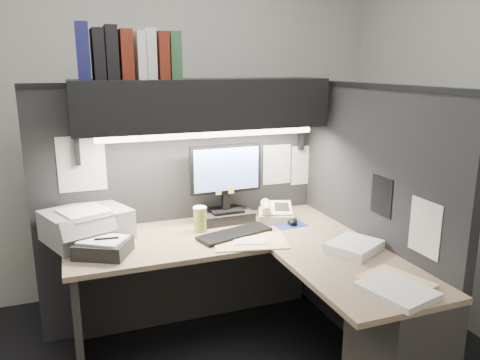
# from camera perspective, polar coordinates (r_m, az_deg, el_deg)

# --- Properties ---
(wall_back) EXTENTS (3.50, 0.04, 2.70)m
(wall_back) POSITION_cam_1_polar(r_m,az_deg,el_deg) (3.61, -9.76, 7.58)
(wall_back) COLOR beige
(wall_back) RESTS_ON floor
(partition_back) EXTENTS (1.90, 0.06, 1.60)m
(partition_back) POSITION_cam_1_polar(r_m,az_deg,el_deg) (3.18, -6.86, -3.29)
(partition_back) COLOR black
(partition_back) RESTS_ON floor
(partition_right) EXTENTS (0.06, 1.50, 1.60)m
(partition_right) POSITION_cam_1_polar(r_m,az_deg,el_deg) (2.91, 15.50, -5.34)
(partition_right) COLOR black
(partition_right) RESTS_ON floor
(desk) EXTENTS (1.70, 1.53, 0.73)m
(desk) POSITION_cam_1_polar(r_m,az_deg,el_deg) (2.64, 7.20, -15.49)
(desk) COLOR #967A5F
(desk) RESTS_ON floor
(overhead_shelf) EXTENTS (1.55, 0.34, 0.30)m
(overhead_shelf) POSITION_cam_1_polar(r_m,az_deg,el_deg) (2.90, -4.54, 9.23)
(overhead_shelf) COLOR black
(overhead_shelf) RESTS_ON partition_back
(task_light_tube) EXTENTS (1.32, 0.04, 0.04)m
(task_light_tube) POSITION_cam_1_polar(r_m,az_deg,el_deg) (2.78, -3.67, 5.54)
(task_light_tube) COLOR white
(task_light_tube) RESTS_ON overhead_shelf
(monitor) EXTENTS (0.47, 0.21, 0.51)m
(monitor) POSITION_cam_1_polar(r_m,az_deg,el_deg) (3.03, -1.72, -1.42)
(monitor) COLOR black
(monitor) RESTS_ON desk
(keyboard) EXTENTS (0.49, 0.28, 0.02)m
(keyboard) POSITION_cam_1_polar(r_m,az_deg,el_deg) (2.84, -0.65, -6.57)
(keyboard) COLOR black
(keyboard) RESTS_ON desk
(mousepad) EXTENTS (0.21, 0.19, 0.00)m
(mousepad) POSITION_cam_1_polar(r_m,az_deg,el_deg) (3.06, 5.87, -5.30)
(mousepad) COLOR navy
(mousepad) RESTS_ON desk
(mouse) EXTENTS (0.10, 0.13, 0.04)m
(mouse) POSITION_cam_1_polar(r_m,az_deg,el_deg) (3.04, 6.35, -4.97)
(mouse) COLOR black
(mouse) RESTS_ON mousepad
(telephone) EXTENTS (0.29, 0.30, 0.09)m
(telephone) POSITION_cam_1_polar(r_m,az_deg,el_deg) (3.12, 4.35, -4.05)
(telephone) COLOR beige
(telephone) RESTS_ON desk
(coffee_cup) EXTENTS (0.09, 0.09, 0.15)m
(coffee_cup) POSITION_cam_1_polar(r_m,az_deg,el_deg) (2.90, -4.90, -4.88)
(coffee_cup) COLOR #B3BC4B
(coffee_cup) RESTS_ON desk
(printer) EXTENTS (0.55, 0.51, 0.18)m
(printer) POSITION_cam_1_polar(r_m,az_deg,el_deg) (2.90, -18.19, -5.20)
(printer) COLOR #9A9C9F
(printer) RESTS_ON desk
(notebook_stack) EXTENTS (0.34, 0.32, 0.08)m
(notebook_stack) POSITION_cam_1_polar(r_m,az_deg,el_deg) (2.66, -16.30, -7.94)
(notebook_stack) COLOR black
(notebook_stack) RESTS_ON desk
(open_folder) EXTENTS (0.47, 0.36, 0.01)m
(open_folder) POSITION_cam_1_polar(r_m,az_deg,el_deg) (2.74, 1.22, -7.50)
(open_folder) COLOR #E1CB7E
(open_folder) RESTS_ON desk
(paper_stack_a) EXTENTS (0.35, 0.33, 0.05)m
(paper_stack_a) POSITION_cam_1_polar(r_m,az_deg,el_deg) (2.68, 13.72, -7.88)
(paper_stack_a) COLOR white
(paper_stack_a) RESTS_ON desk
(paper_stack_b) EXTENTS (0.31, 0.35, 0.03)m
(paper_stack_b) POSITION_cam_1_polar(r_m,az_deg,el_deg) (2.27, 18.58, -12.66)
(paper_stack_b) COLOR white
(paper_stack_b) RESTS_ON desk
(manila_stack) EXTENTS (0.31, 0.35, 0.02)m
(manila_stack) POSITION_cam_1_polar(r_m,az_deg,el_deg) (2.36, 18.46, -11.71)
(manila_stack) COLOR #E1CB7E
(manila_stack) RESTS_ON desk
(binder_row) EXTENTS (0.56, 0.25, 0.30)m
(binder_row) POSITION_cam_1_polar(r_m,az_deg,el_deg) (2.81, -13.50, 14.67)
(binder_row) COLOR navy
(binder_row) RESTS_ON overhead_shelf
(pinned_papers) EXTENTS (1.76, 1.31, 0.51)m
(pinned_papers) POSITION_cam_1_polar(r_m,az_deg,el_deg) (2.89, 2.33, 0.29)
(pinned_papers) COLOR white
(pinned_papers) RESTS_ON partition_back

